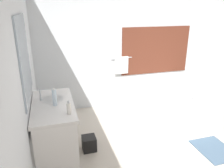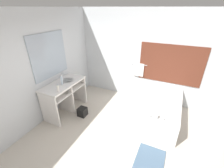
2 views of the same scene
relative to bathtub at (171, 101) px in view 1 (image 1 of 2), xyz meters
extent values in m
plane|color=beige|center=(-0.57, -1.35, -0.31)|extent=(16.00, 16.00, 0.00)
cube|color=silver|center=(-0.57, 0.88, 1.04)|extent=(7.40, 0.06, 2.70)
cube|color=brown|center=(0.00, 0.83, 0.96)|extent=(1.70, 0.02, 1.10)
cylinder|color=silver|center=(-0.87, 0.81, 0.84)|extent=(0.50, 0.02, 0.02)
cube|color=white|center=(-0.87, 0.80, 0.67)|extent=(0.32, 0.04, 0.40)
cube|color=silver|center=(-2.80, -1.35, 1.04)|extent=(0.06, 7.40, 2.70)
cube|color=#A3B2C1|center=(-2.76, -0.78, 1.30)|extent=(0.02, 1.10, 1.10)
cube|color=white|center=(-2.46, -0.78, 0.57)|extent=(0.60, 1.23, 0.05)
cube|color=white|center=(-2.46, -0.78, 0.37)|extent=(0.57, 1.16, 0.02)
cylinder|color=white|center=(-2.46, -0.59, 0.54)|extent=(0.34, 0.34, 0.11)
cube|color=white|center=(-2.46, -1.37, 0.12)|extent=(0.55, 0.04, 0.86)
cube|color=white|center=(-2.46, -0.78, 0.12)|extent=(0.55, 0.04, 0.86)
cube|color=white|center=(-2.46, -0.18, 0.12)|extent=(0.55, 0.04, 0.86)
cylinder|color=white|center=(-2.42, -1.08, 0.44)|extent=(0.13, 0.34, 0.13)
cylinder|color=white|center=(-2.42, -0.47, 0.44)|extent=(0.13, 0.34, 0.13)
cylinder|color=silver|center=(-2.63, -0.59, 0.61)|extent=(0.04, 0.04, 0.02)
cylinder|color=silver|center=(-2.63, -0.59, 0.70)|extent=(0.02, 0.02, 0.16)
cube|color=silver|center=(-2.59, -0.59, 0.77)|extent=(0.07, 0.01, 0.01)
cube|color=white|center=(0.00, 0.00, -0.03)|extent=(0.96, 1.68, 0.57)
ellipsoid|color=white|center=(0.00, 0.00, 0.11)|extent=(0.69, 1.21, 0.30)
cube|color=silver|center=(0.00, -0.74, 0.32)|extent=(0.04, 0.07, 0.12)
sphere|color=silver|center=(-0.14, -0.74, 0.29)|extent=(0.06, 0.06, 0.06)
sphere|color=silver|center=(0.14, -0.74, 0.29)|extent=(0.06, 0.06, 0.06)
cylinder|color=silver|center=(-2.42, -0.83, 0.72)|extent=(0.06, 0.06, 0.24)
cylinder|color=white|center=(-2.42, -0.83, 0.84)|extent=(0.03, 0.03, 0.02)
cylinder|color=white|center=(-2.26, -1.16, 0.67)|extent=(0.06, 0.06, 0.15)
cylinder|color=silver|center=(-2.26, -1.16, 0.77)|extent=(0.03, 0.03, 0.03)
cube|color=black|center=(-1.94, -0.76, -0.19)|extent=(0.22, 0.22, 0.24)
cube|color=slate|center=(0.05, -1.35, -0.31)|extent=(0.54, 0.67, 0.02)
camera|label=1|loc=(-2.44, -3.81, 1.94)|focal=35.00mm
camera|label=2|loc=(0.19, -3.42, 2.38)|focal=24.00mm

